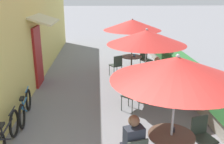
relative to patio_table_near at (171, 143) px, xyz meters
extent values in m
cube|color=#E0CC6B|center=(-3.64, 5.49, 1.56)|extent=(0.24, 14.53, 4.20)
cube|color=maroon|center=(-3.48, 4.76, 0.51)|extent=(0.08, 0.96, 2.10)
cube|color=beige|center=(-3.17, 4.76, 1.81)|extent=(0.78, 1.80, 0.30)
cube|color=gray|center=(1.66, 5.39, -0.32)|extent=(0.44, 13.53, 0.45)
cube|color=#2D6B33|center=(1.66, 5.39, 0.19)|extent=(0.60, 12.85, 0.56)
cylinder|color=brown|center=(0.00, 0.00, 0.16)|extent=(0.87, 0.87, 0.02)
cylinder|color=#B7B7BC|center=(0.00, 0.00, 0.53)|extent=(0.04, 0.04, 2.16)
cone|color=red|center=(0.00, 0.00, 1.46)|extent=(2.30, 2.30, 0.42)
sphere|color=#B7B7BC|center=(0.00, 0.00, 1.67)|extent=(0.07, 0.07, 0.07)
cube|color=#384238|center=(0.74, 0.22, -0.09)|extent=(0.50, 0.50, 0.04)
cube|color=#384238|center=(0.69, 0.40, 0.12)|extent=(0.37, 0.14, 0.42)
cylinder|color=#384238|center=(0.86, 0.44, -0.32)|extent=(0.02, 0.02, 0.45)
cube|color=#282D38|center=(-0.74, -0.24, 0.24)|extent=(0.39, 0.31, 0.50)
sphere|color=brown|center=(-0.74, -0.22, 0.61)|extent=(0.20, 0.20, 0.20)
cylinder|color=#232328|center=(0.06, 0.10, 0.21)|extent=(0.07, 0.07, 0.09)
cylinder|color=brown|center=(0.06, 3.07, -0.53)|extent=(0.44, 0.44, 0.02)
cylinder|color=brown|center=(0.06, 3.07, -0.19)|extent=(0.06, 0.06, 0.69)
cylinder|color=brown|center=(0.06, 3.07, 0.16)|extent=(0.87, 0.87, 0.02)
cylinder|color=#B7B7BC|center=(0.06, 3.07, 0.53)|extent=(0.04, 0.04, 2.16)
cone|color=red|center=(0.06, 3.07, 1.46)|extent=(2.30, 2.30, 0.42)
sphere|color=#B7B7BC|center=(0.06, 3.07, 1.67)|extent=(0.07, 0.07, 0.07)
cube|color=#384238|center=(0.56, 3.66, -0.09)|extent=(0.56, 0.56, 0.04)
cube|color=#384238|center=(0.42, 3.78, 0.12)|extent=(0.27, 0.31, 0.42)
cylinder|color=#384238|center=(0.58, 3.40, -0.32)|extent=(0.02, 0.02, 0.45)
cylinder|color=#384238|center=(0.81, 3.68, -0.32)|extent=(0.02, 0.02, 0.45)
cylinder|color=#384238|center=(0.30, 3.64, -0.32)|extent=(0.02, 0.02, 0.45)
cylinder|color=#384238|center=(0.54, 3.91, -0.32)|extent=(0.02, 0.02, 0.45)
cylinder|color=#23232D|center=(0.64, 3.48, -0.31)|extent=(0.11, 0.11, 0.47)
cylinder|color=#23232D|center=(0.75, 3.60, -0.31)|extent=(0.11, 0.11, 0.47)
cube|color=#23232D|center=(0.63, 3.60, -0.01)|extent=(0.47, 0.46, 0.12)
cube|color=#AD424C|center=(0.54, 3.67, 0.24)|extent=(0.39, 0.40, 0.50)
sphere|color=tan|center=(0.56, 3.66, 0.61)|extent=(0.20, 0.20, 0.20)
cube|color=#384238|center=(-0.44, 2.48, -0.09)|extent=(0.56, 0.56, 0.04)
cube|color=#384238|center=(-0.30, 2.36, 0.12)|extent=(0.27, 0.31, 0.42)
cylinder|color=#384238|center=(-0.47, 2.73, -0.32)|extent=(0.02, 0.02, 0.45)
cylinder|color=#384238|center=(-0.70, 2.46, -0.32)|extent=(0.02, 0.02, 0.45)
cylinder|color=#384238|center=(-0.19, 2.50, -0.32)|extent=(0.02, 0.02, 0.45)
cylinder|color=#384238|center=(-0.42, 2.22, -0.32)|extent=(0.02, 0.02, 0.45)
cylinder|color=#B73D3D|center=(0.18, 3.12, 0.21)|extent=(0.07, 0.07, 0.09)
cylinder|color=brown|center=(0.03, 5.90, -0.53)|extent=(0.44, 0.44, 0.02)
cylinder|color=brown|center=(0.03, 5.90, -0.19)|extent=(0.06, 0.06, 0.69)
cylinder|color=brown|center=(0.03, 5.90, 0.16)|extent=(0.87, 0.87, 0.02)
cylinder|color=#B7B7BC|center=(0.03, 5.90, 0.53)|extent=(0.04, 0.04, 2.16)
cone|color=red|center=(0.03, 5.90, 1.46)|extent=(2.30, 2.30, 0.42)
sphere|color=#B7B7BC|center=(0.03, 5.90, 1.67)|extent=(0.07, 0.07, 0.07)
cube|color=#384238|center=(0.71, 6.26, -0.09)|extent=(0.54, 0.54, 0.04)
cube|color=#384238|center=(0.62, 6.42, 0.12)|extent=(0.35, 0.20, 0.42)
cylinder|color=#384238|center=(0.64, 6.02, -0.32)|extent=(0.02, 0.02, 0.45)
cylinder|color=#384238|center=(0.95, 6.18, -0.32)|extent=(0.02, 0.02, 0.45)
cylinder|color=#384238|center=(0.47, 6.33, -0.32)|extent=(0.02, 0.02, 0.45)
cylinder|color=#384238|center=(0.79, 6.50, -0.32)|extent=(0.02, 0.02, 0.45)
cube|color=#384238|center=(-0.66, 5.54, -0.09)|extent=(0.54, 0.54, 0.04)
cube|color=#384238|center=(-0.57, 5.37, 0.12)|extent=(0.35, 0.20, 0.42)
cylinder|color=#384238|center=(-0.58, 5.78, -0.32)|extent=(0.02, 0.02, 0.45)
cylinder|color=#384238|center=(-0.90, 5.61, -0.32)|extent=(0.02, 0.02, 0.45)
cylinder|color=#384238|center=(-0.42, 5.46, -0.32)|extent=(0.02, 0.02, 0.45)
cylinder|color=#384238|center=(-0.73, 5.29, -0.32)|extent=(0.02, 0.02, 0.45)
cylinder|color=teal|center=(0.13, 5.92, 0.21)|extent=(0.07, 0.07, 0.09)
torus|color=black|center=(-3.31, 1.28, -0.22)|extent=(0.08, 0.66, 0.65)
cylinder|color=black|center=(-3.29, 0.78, -0.04)|extent=(0.07, 0.79, 0.04)
cylinder|color=black|center=(-3.28, 0.60, -0.20)|extent=(0.06, 0.58, 0.38)
cylinder|color=black|center=(-3.28, 0.50, 0.06)|extent=(0.04, 0.04, 0.23)
cube|color=black|center=(-3.28, 0.50, 0.18)|extent=(0.11, 0.22, 0.05)
cylinder|color=black|center=(-3.31, 1.24, 0.13)|extent=(0.05, 0.46, 0.03)
torus|color=black|center=(-3.34, 2.65, -0.23)|extent=(0.13, 0.63, 0.63)
torus|color=black|center=(-3.24, 1.64, -0.23)|extent=(0.13, 0.63, 0.63)
cylinder|color=#236BA8|center=(-3.29, 2.15, -0.06)|extent=(0.12, 0.79, 0.04)
cylinder|color=#236BA8|center=(-3.27, 1.97, -0.21)|extent=(0.10, 0.58, 0.38)
cylinder|color=#236BA8|center=(-3.26, 1.87, 0.04)|extent=(0.04, 0.04, 0.22)
cube|color=black|center=(-3.26, 1.87, 0.15)|extent=(0.12, 0.23, 0.05)
cylinder|color=#236BA8|center=(-3.34, 2.61, 0.10)|extent=(0.08, 0.46, 0.03)
camera|label=1|loc=(-1.32, -3.97, 2.70)|focal=40.00mm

